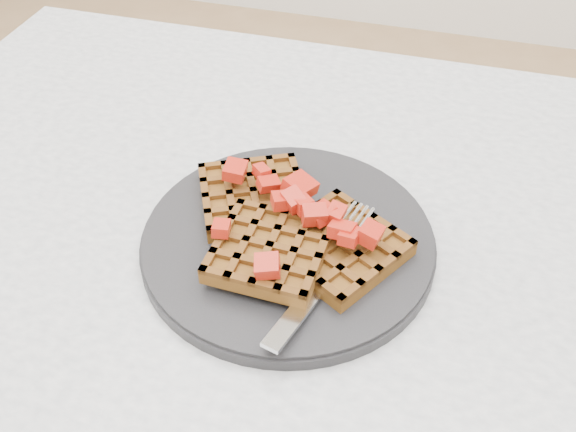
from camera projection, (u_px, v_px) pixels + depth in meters
The scene contains 5 objects.
table at pixel (378, 345), 0.66m from camera, with size 1.20×0.80×0.75m.
plate at pixel (288, 241), 0.60m from camera, with size 0.28×0.28×0.02m, color black.
waffles at pixel (287, 229), 0.59m from camera, with size 0.23×0.19×0.03m.
strawberry_pile at pixel (288, 205), 0.57m from camera, with size 0.15×0.15×0.02m, color #9C0C03, non-canonical shape.
fork at pixel (327, 271), 0.55m from camera, with size 0.02×0.18×0.02m, color silver, non-canonical shape.
Camera 1 is at (0.02, -0.40, 1.19)m, focal length 40.00 mm.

